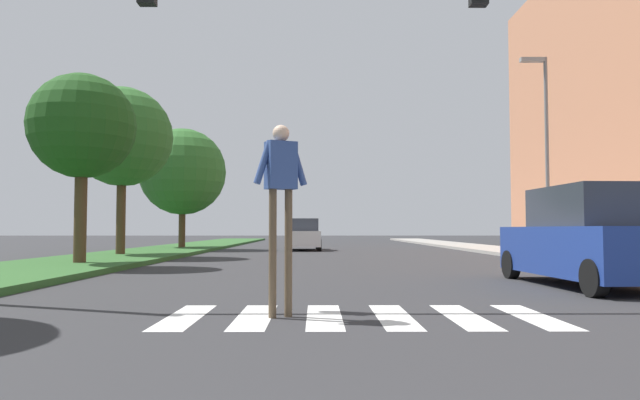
# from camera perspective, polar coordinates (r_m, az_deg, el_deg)

# --- Properties ---
(ground_plane) EXTENTS (140.00, 140.00, 0.00)m
(ground_plane) POSITION_cam_1_polar(r_m,az_deg,el_deg) (30.16, 0.66, -5.02)
(ground_plane) COLOR #2D2D30
(crosswalk) EXTENTS (4.95, 2.20, 0.01)m
(crosswalk) POSITION_cam_1_polar(r_m,az_deg,el_deg) (7.65, 3.86, -11.37)
(crosswalk) COLOR silver
(crosswalk) RESTS_ON ground_plane
(median_strip) EXTENTS (4.27, 64.00, 0.15)m
(median_strip) POSITION_cam_1_polar(r_m,az_deg,el_deg) (29.12, -15.20, -4.85)
(median_strip) COLOR #2D5B28
(median_strip) RESTS_ON ground_plane
(tree_mid) EXTENTS (3.13, 3.13, 5.62)m
(tree_mid) POSITION_cam_1_polar(r_m,az_deg,el_deg) (18.79, -22.35, 6.65)
(tree_mid) COLOR #4C3823
(tree_mid) RESTS_ON median_strip
(tree_far) EXTENTS (3.97, 3.97, 6.66)m
(tree_far) POSITION_cam_1_polar(r_m,az_deg,el_deg) (24.57, -18.88, 5.87)
(tree_far) COLOR #4C3823
(tree_far) RESTS_ON median_strip
(tree_distant) EXTENTS (4.71, 4.71, 6.47)m
(tree_distant) POSITION_cam_1_polar(r_m,az_deg,el_deg) (32.53, -13.36, 2.71)
(tree_distant) COLOR #4C3823
(tree_distant) RESTS_ON median_strip
(sidewalk_right) EXTENTS (3.00, 64.00, 0.15)m
(sidewalk_right) POSITION_cam_1_polar(r_m,az_deg,el_deg) (29.62, 17.77, -4.78)
(sidewalk_right) COLOR #9E9991
(sidewalk_right) RESTS_ON ground_plane
(traffic_light_gantry) EXTENTS (9.71, 0.30, 6.00)m
(traffic_light_gantry) POSITION_cam_1_polar(r_m,az_deg,el_deg) (9.98, -16.60, 16.29)
(traffic_light_gantry) COLOR gold
(traffic_light_gantry) RESTS_ON median_strip
(street_lamp_right) EXTENTS (1.02, 0.24, 7.50)m
(street_lamp_right) POSITION_cam_1_polar(r_m,az_deg,el_deg) (23.52, 21.20, 5.79)
(street_lamp_right) COLOR slate
(street_lamp_right) RESTS_ON sidewalk_right
(pedestrian_performer) EXTENTS (0.71, 0.40, 2.49)m
(pedestrian_performer) POSITION_cam_1_polar(r_m,az_deg,el_deg) (7.53, -3.88, 1.15)
(pedestrian_performer) COLOR brown
(pedestrian_performer) RESTS_ON ground_plane
(suv_crossing) EXTENTS (2.12, 4.67, 1.97)m
(suv_crossing) POSITION_cam_1_polar(r_m,az_deg,el_deg) (12.67, 25.01, -3.52)
(suv_crossing) COLOR navy
(suv_crossing) RESTS_ON ground_plane
(sedan_midblock) EXTENTS (1.92, 4.56, 1.68)m
(sedan_midblock) POSITION_cam_1_polar(r_m,az_deg,el_deg) (31.15, -1.65, -3.51)
(sedan_midblock) COLOR silver
(sedan_midblock) RESTS_ON ground_plane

